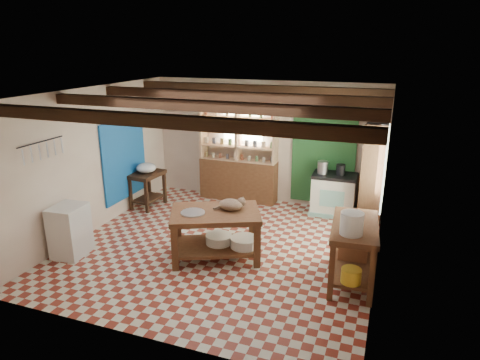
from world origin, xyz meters
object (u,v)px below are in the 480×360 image
(prep_table, at_px, (148,190))
(right_counter, at_px, (353,253))
(cat, at_px, (231,205))
(work_table, at_px, (216,234))
(white_cabinet, at_px, (70,231))
(stove, at_px, (334,194))

(prep_table, relative_size, right_counter, 0.60)
(cat, bearing_deg, right_counter, -39.39)
(work_table, relative_size, white_cabinet, 1.65)
(white_cabinet, xyz_separation_m, cat, (2.46, 0.88, 0.45))
(stove, relative_size, right_counter, 0.68)
(work_table, bearing_deg, white_cabinet, 173.88)
(work_table, height_order, white_cabinet, white_cabinet)
(prep_table, bearing_deg, stove, 18.37)
(prep_table, relative_size, white_cabinet, 0.89)
(prep_table, xyz_separation_m, white_cabinet, (-0.02, -2.33, 0.05))
(work_table, distance_m, cat, 0.55)
(stove, height_order, white_cabinet, white_cabinet)
(white_cabinet, xyz_separation_m, right_counter, (4.40, 0.71, 0.03))
(stove, bearing_deg, white_cabinet, -140.14)
(prep_table, bearing_deg, white_cabinet, -85.70)
(work_table, height_order, stove, stove)
(prep_table, bearing_deg, work_table, -30.68)
(right_counter, bearing_deg, stove, 99.82)
(work_table, xyz_separation_m, cat, (0.21, 0.15, 0.48))
(cat, bearing_deg, work_table, -178.69)
(work_table, distance_m, prep_table, 2.74)
(work_table, height_order, cat, cat)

